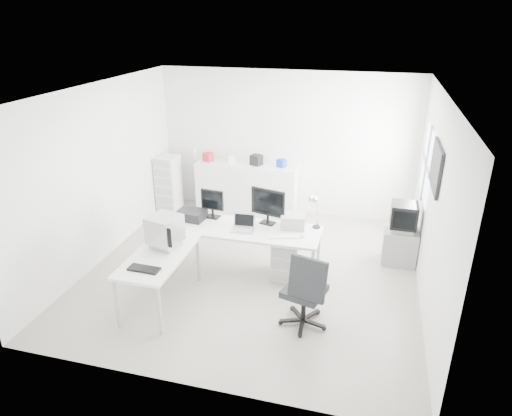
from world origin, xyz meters
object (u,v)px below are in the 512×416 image
(laptop, at_px, (243,224))
(filing_cabinet, at_px, (169,184))
(drawer_pedestal, at_px, (287,258))
(sideboard, at_px, (247,188))
(inkjet_printer, at_px, (192,215))
(crt_monitor, at_px, (165,232))
(office_chair, at_px, (305,288))
(laser_printer, at_px, (293,221))
(main_desk, at_px, (242,249))
(lcd_monitor_small, at_px, (212,204))
(side_desk, at_px, (160,279))
(crt_tv, at_px, (404,218))
(lcd_monitor_large, at_px, (268,206))
(tv_cabinet, at_px, (400,247))

(laptop, xyz_separation_m, filing_cabinet, (-2.16, 2.04, -0.30))
(drawer_pedestal, relative_size, sideboard, 0.30)
(inkjet_printer, bearing_deg, crt_monitor, -83.83)
(sideboard, bearing_deg, office_chair, -62.88)
(laptop, xyz_separation_m, crt_monitor, (-0.90, -0.75, 0.10))
(laser_printer, xyz_separation_m, crt_monitor, (-1.60, -1.07, 0.12))
(inkjet_printer, bearing_deg, laptop, -6.36)
(laser_printer, bearing_deg, main_desk, -171.24)
(lcd_monitor_small, bearing_deg, crt_monitor, -98.08)
(sideboard, bearing_deg, side_desk, -94.88)
(inkjet_printer, xyz_separation_m, crt_tv, (3.24, 0.79, -0.02))
(laptop, height_order, filing_cabinet, filing_cabinet)
(inkjet_printer, bearing_deg, lcd_monitor_large, 13.30)
(crt_tv, height_order, filing_cabinet, filing_cabinet)
(drawer_pedestal, height_order, lcd_monitor_small, lcd_monitor_small)
(drawer_pedestal, relative_size, crt_tv, 1.20)
(drawer_pedestal, xyz_separation_m, tv_cabinet, (1.69, 0.84, -0.01))
(crt_tv, bearing_deg, sideboard, 155.01)
(tv_cabinet, distance_m, sideboard, 3.26)
(crt_tv, xyz_separation_m, filing_cabinet, (-4.50, 1.05, -0.23))
(lcd_monitor_large, bearing_deg, office_chair, -44.88)
(filing_cabinet, bearing_deg, drawer_pedestal, -33.86)
(main_desk, bearing_deg, drawer_pedestal, 4.09)
(side_desk, bearing_deg, tv_cabinet, 31.57)
(lcd_monitor_small, distance_m, filing_cabinet, 2.34)
(inkjet_printer, distance_m, sideboard, 2.21)
(main_desk, relative_size, crt_tv, 4.80)
(lcd_monitor_large, height_order, sideboard, lcd_monitor_large)
(filing_cabinet, bearing_deg, laptop, -43.29)
(crt_monitor, bearing_deg, laptop, 53.47)
(drawer_pedestal, relative_size, lcd_monitor_small, 1.26)
(main_desk, xyz_separation_m, office_chair, (1.15, -1.08, 0.18))
(laser_printer, height_order, crt_monitor, crt_monitor)
(tv_cabinet, height_order, sideboard, sideboard)
(inkjet_printer, relative_size, sideboard, 0.21)
(laptop, height_order, tv_cabinet, laptop)
(crt_monitor, xyz_separation_m, filing_cabinet, (-1.26, 2.79, -0.40))
(tv_cabinet, bearing_deg, side_desk, -148.43)
(main_desk, height_order, office_chair, office_chair)
(inkjet_printer, bearing_deg, filing_cabinet, 130.66)
(lcd_monitor_small, height_order, lcd_monitor_large, lcd_monitor_large)
(drawer_pedestal, xyz_separation_m, crt_tv, (1.69, 0.84, 0.50))
(office_chair, bearing_deg, lcd_monitor_large, 136.67)
(main_desk, height_order, lcd_monitor_large, lcd_monitor_large)
(crt_monitor, xyz_separation_m, office_chair, (2.00, -0.23, -0.42))
(crt_monitor, relative_size, tv_cabinet, 0.77)
(side_desk, bearing_deg, crt_monitor, 90.00)
(drawer_pedestal, xyz_separation_m, inkjet_printer, (-1.55, 0.05, 0.52))
(laptop, xyz_separation_m, crt_tv, (2.34, 0.99, -0.06))
(inkjet_printer, bearing_deg, office_chair, -24.34)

